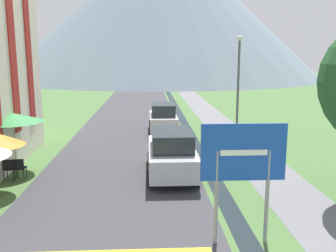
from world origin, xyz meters
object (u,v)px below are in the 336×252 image
parked_car_near (172,153)px  cafe_chair_far_right (19,167)px  road_sign (243,163)px  parked_car_far (163,118)px  streetlamp (238,82)px  cafe_chair_far_left (9,168)px  cafe_umbrella_rear_green (13,118)px

parked_car_near → cafe_chair_far_right: bearing=-176.9°
road_sign → parked_car_far: (-1.43, 13.74, -1.19)m
parked_car_near → streetlamp: size_ratio=0.78×
cafe_chair_far_left → cafe_umbrella_rear_green: (-0.19, 1.32, 1.70)m
cafe_chair_far_right → parked_car_near: bearing=-21.3°
cafe_umbrella_rear_green → parked_car_far: bearing=48.6°
cafe_umbrella_rear_green → streetlamp: size_ratio=0.43×
parked_car_near → cafe_chair_far_left: bearing=-176.5°
cafe_umbrella_rear_green → streetlamp: (10.17, 4.08, 1.11)m
cafe_chair_far_left → cafe_chair_far_right: bearing=14.0°
parked_car_near → cafe_chair_far_right: size_ratio=5.19×
cafe_chair_far_right → streetlamp: streetlamp is taller
parked_car_near → parked_car_far: size_ratio=1.13×
cafe_chair_far_right → cafe_umbrella_rear_green: 2.19m
parked_car_near → cafe_umbrella_rear_green: bearing=171.6°
parked_car_near → cafe_umbrella_rear_green: 6.58m
road_sign → streetlamp: bearing=77.4°
parked_car_far → parked_car_near: bearing=-89.9°
cafe_umbrella_rear_green → parked_car_near: bearing=-8.4°
parked_car_far → cafe_umbrella_rear_green: bearing=-131.4°
parked_car_near → cafe_chair_far_left: parked_car_near is taller
parked_car_far → cafe_umbrella_rear_green: cafe_umbrella_rear_green is taller
parked_car_far → road_sign: bearing=-84.1°
cafe_chair_far_left → streetlamp: streetlamp is taller
cafe_chair_far_left → cafe_umbrella_rear_green: 2.16m
road_sign → cafe_chair_far_left: road_sign is taller
parked_car_far → cafe_chair_far_right: bearing=-124.4°
cafe_umbrella_rear_green → cafe_chair_far_right: bearing=-66.0°
cafe_chair_far_left → cafe_umbrella_rear_green: size_ratio=0.35×
road_sign → cafe_chair_far_right: size_ratio=3.63×
cafe_umbrella_rear_green → streetlamp: bearing=21.9°
parked_car_far → cafe_umbrella_rear_green: 9.72m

